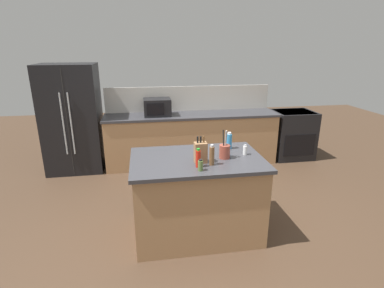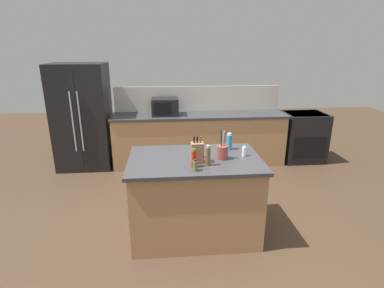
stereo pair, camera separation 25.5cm
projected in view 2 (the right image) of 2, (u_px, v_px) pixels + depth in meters
The scene contains 15 objects.
ground_plane at pixel (195, 231), 3.60m from camera, with size 14.00×14.00×0.00m, color #473323.
back_counter_run at pixel (199, 139), 5.55m from camera, with size 3.14×0.66×0.94m.
wall_backsplash at pixel (198, 99), 5.63m from camera, with size 3.10×0.03×0.46m, color beige.
kitchen_island at pixel (195, 196), 3.45m from camera, with size 1.46×0.95×0.94m.
refrigerator at pixel (83, 117), 5.29m from camera, with size 0.93×0.75×1.84m.
range_oven at pixel (303, 136), 5.72m from camera, with size 0.76×0.65×0.92m.
microwave at pixel (165, 107), 5.31m from camera, with size 0.47×0.39×0.30m.
knife_block at pixel (197, 152), 3.15m from camera, with size 0.13×0.11×0.29m.
utensil_crock at pixel (222, 152), 3.26m from camera, with size 0.12×0.12×0.32m.
hot_sauce_bottle at pixel (194, 158), 3.03m from camera, with size 0.05×0.05×0.20m.
dish_soap_bottle at pixel (229, 142), 3.55m from camera, with size 0.07×0.07×0.20m.
spice_jar_oregano at pixel (195, 166), 2.96m from camera, with size 0.05×0.05×0.12m.
salt_shaker at pixel (244, 151), 3.35m from camera, with size 0.05×0.05×0.12m.
honey_jar at pixel (197, 152), 3.31m from camera, with size 0.07×0.07×0.13m.
pepper_grinder at pixel (208, 156), 3.07m from camera, with size 0.05×0.05×0.22m.
Camera 2 is at (-0.30, -3.07, 2.13)m, focal length 28.00 mm.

